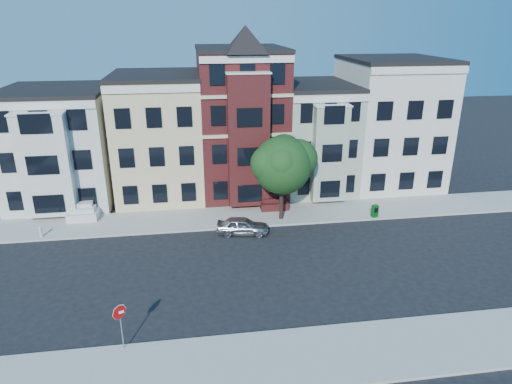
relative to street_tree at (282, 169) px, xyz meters
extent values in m
plane|color=black|center=(-2.14, -7.08, -4.11)|extent=(120.00, 120.00, 0.00)
cube|color=#9E9B93|center=(-2.14, 0.92, -4.03)|extent=(60.00, 4.00, 0.15)
cube|color=#9E9B93|center=(-2.14, -15.08, -4.03)|extent=(60.00, 4.00, 0.15)
cube|color=silver|center=(-17.14, 7.42, 0.39)|extent=(8.00, 9.00, 9.00)
cube|color=beige|center=(-9.14, 7.42, 0.89)|extent=(7.00, 9.00, 10.00)
cube|color=#3E1313|center=(-2.14, 7.42, 1.89)|extent=(7.00, 9.00, 12.00)
cube|color=#9AA891|center=(4.36, 7.42, 0.39)|extent=(6.00, 9.00, 9.00)
cube|color=silver|center=(11.36, 7.42, 1.39)|extent=(8.00, 9.00, 11.00)
imported|color=#A6A8AF|center=(-3.19, -1.96, -3.48)|extent=(3.89, 2.10, 1.26)
cube|color=#094F11|center=(7.16, -0.77, -3.48)|extent=(0.51, 0.48, 0.95)
cylinder|color=beige|center=(-17.20, -0.64, -3.65)|extent=(0.28, 0.28, 0.61)
camera|label=1|loc=(-6.55, -31.19, 10.30)|focal=32.00mm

